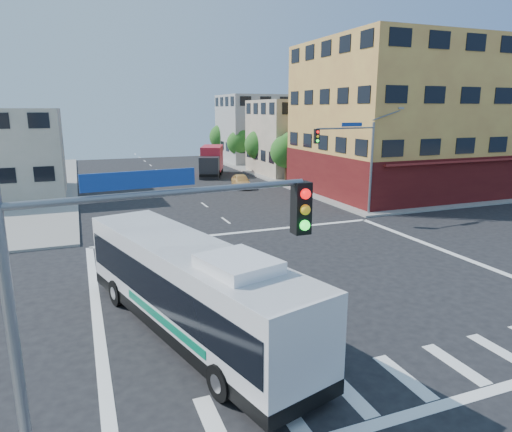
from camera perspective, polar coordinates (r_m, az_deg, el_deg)
name	(u,v)px	position (r m, az deg, el deg)	size (l,w,h in m)	color
ground	(310,282)	(21.82, 6.71, -8.18)	(120.00, 120.00, 0.00)	black
sidewalk_ne	(412,165)	(69.67, 18.89, 6.05)	(50.00, 50.00, 0.15)	gray
corner_building_ne	(406,131)	(46.97, 18.19, 10.09)	(18.10, 15.44, 14.00)	gold
building_east_near	(304,137)	(58.41, 5.99, 9.80)	(12.06, 10.06, 9.00)	#C2AE94
building_east_far	(262,129)	(71.11, 0.76, 10.87)	(12.06, 10.06, 10.00)	gray
signal_mast_ne	(354,151)	(34.24, 12.13, 7.99)	(7.91, 1.13, 8.07)	slate
signal_mast_sw	(129,294)	(7.84, -15.55, -9.40)	(7.91, 1.01, 8.07)	slate
street_tree_a	(288,149)	(50.81, 3.96, 8.29)	(3.60, 3.60, 5.53)	#382614
street_tree_b	(261,143)	(58.12, 0.57, 9.10)	(3.80, 3.80, 5.79)	#382614
street_tree_c	(240,141)	(65.61, -2.07, 9.31)	(3.40, 3.40, 5.29)	#382614
street_tree_d	(223,135)	(73.17, -4.17, 10.02)	(4.00, 4.00, 6.03)	#382614
transit_bus	(189,286)	(16.54, -8.36, -8.69)	(5.91, 12.68, 3.68)	black
box_truck	(212,162)	(56.16, -5.57, 6.79)	(4.88, 8.06, 3.50)	#252629
parked_car	(241,181)	(47.21, -1.89, 4.41)	(1.64, 4.08, 1.39)	#D9A656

